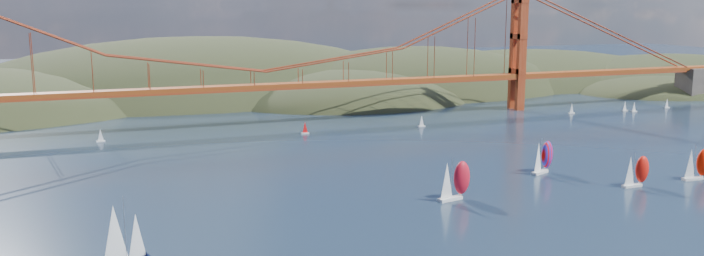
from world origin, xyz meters
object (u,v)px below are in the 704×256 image
racer_0 (454,180)px  racer_rwb (543,156)px  sloop_navy (121,236)px  racer_1 (636,171)px  racer_2 (697,163)px

racer_0 → racer_rwb: bearing=10.3°
racer_0 → racer_rwb: size_ratio=1.05×
sloop_navy → racer_0: sloop_navy is taller
racer_1 → racer_2: bearing=-2.4°
sloop_navy → racer_2: size_ratio=1.34×
racer_1 → racer_rwb: size_ratio=0.90×
sloop_navy → racer_rwb: (117.75, 32.53, -0.91)m
sloop_navy → racer_0: (79.95, 16.96, -0.68)m
racer_rwb → racer_0: bearing=179.8°
racer_0 → racer_1: 52.37m
racer_rwb → racer_1: bearing=-79.3°
racer_2 → racer_rwb: bearing=152.3°
racer_rwb → sloop_navy: bearing=172.9°
racer_0 → racer_1: (52.01, -6.12, -0.73)m
racer_1 → racer_rwb: (-14.21, 21.69, 0.49)m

